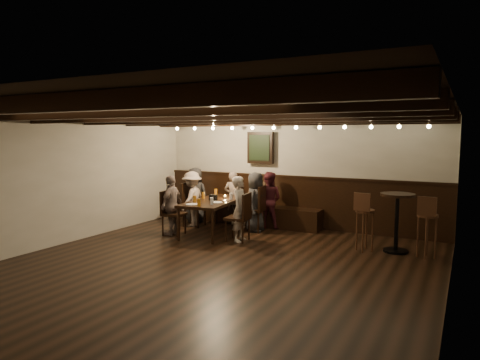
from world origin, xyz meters
The scene contains 27 objects.
room centered at (-0.29, 2.21, 1.07)m, with size 7.00×7.00×7.00m.
dining_table centered at (-1.22, 2.06, 0.63)m, with size 1.05×1.93×0.69m.
chair_left_near centered at (-1.99, 2.42, 0.30)m, with size 0.50×0.50×0.97m.
chair_left_far centered at (-1.88, 1.52, 0.28)m, with size 0.46×0.46×0.91m.
chair_right_near centered at (-0.56, 2.59, 0.30)m, with size 0.49×0.49×0.97m.
chair_right_far centered at (-0.45, 1.70, 0.28)m, with size 0.47×0.47×0.93m.
person_bench_left centered at (-2.23, 2.84, 0.64)m, with size 0.63×0.41×1.28m, color #28272A.
person_bench_centre centered at (-1.35, 3.10, 0.60)m, with size 0.44×0.29×1.21m, color gray.
person_bench_right centered at (-0.44, 3.06, 0.62)m, with size 0.60×0.47×1.24m, color #511B25.
person_left_near centered at (-2.02, 2.41, 0.62)m, with size 0.79×0.46×1.23m, color #A9988F.
person_left_far centered at (-1.91, 1.52, 0.61)m, with size 0.72×0.30×1.23m, color gray.
person_right_near centered at (-0.53, 2.60, 0.63)m, with size 0.61×0.40×1.26m, color #2A2A2D.
person_right_far centered at (-0.42, 1.70, 0.63)m, with size 0.46×0.30×1.26m, color #B4A798.
pint_a centered at (-1.59, 2.72, 0.76)m, with size 0.07×0.07×0.14m, color #BF7219.
pint_b centered at (-1.05, 2.73, 0.76)m, with size 0.07×0.07×0.14m, color #BF7219.
pint_c centered at (-1.53, 2.12, 0.76)m, with size 0.07×0.07×0.14m, color #BF7219.
pint_d centered at (-0.95, 2.29, 0.76)m, with size 0.07×0.07×0.14m, color silver.
pint_e centered at (-1.38, 1.58, 0.76)m, with size 0.07×0.07×0.14m, color #BF7219.
pint_f centered at (-0.96, 1.54, 0.76)m, with size 0.07×0.07×0.14m, color silver.
pint_g centered at (-1.07, 1.27, 0.76)m, with size 0.07×0.07×0.14m, color #BF7219.
plate_near centered at (-1.28, 1.34, 0.70)m, with size 0.24×0.24×0.01m, color white.
plate_far centered at (-1.01, 1.78, 0.70)m, with size 0.24×0.24×0.01m, color white.
condiment_caddy centered at (-1.22, 2.01, 0.75)m, with size 0.15×0.10×0.12m, color black.
candle centered at (-1.14, 2.37, 0.72)m, with size 0.05×0.05×0.05m, color beige.
high_top_table centered at (2.35, 2.30, 0.68)m, with size 0.58×0.58×1.03m.
bar_stool_left centered at (1.85, 2.10, 0.39)m, with size 0.34×0.36×1.05m.
bar_stool_right centered at (2.85, 2.15, 0.39)m, with size 0.33×0.34×1.05m.
Camera 1 is at (3.40, -5.43, 2.04)m, focal length 32.00 mm.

